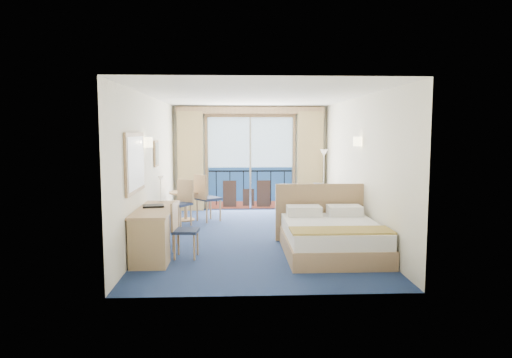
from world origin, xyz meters
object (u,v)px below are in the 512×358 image
bed (331,236)px  nightstand (346,222)px  table_chair_a (205,195)px  floor_lamp (324,164)px  desk_chair (181,226)px  desk (151,236)px  table_chair_b (182,200)px  armchair (313,200)px  round_table (185,199)px

bed → nightstand: bearing=65.3°
bed → table_chair_a: (-2.28, 2.83, 0.31)m
floor_lamp → desk_chair: (-3.13, -4.19, -0.69)m
bed → floor_lamp: 4.21m
floor_lamp → desk_chair: 5.27m
desk → table_chair_b: (0.14, 2.87, 0.13)m
bed → nightstand: bed is taller
bed → desk: 2.94m
nightstand → desk: size_ratio=0.35×
nightstand → table_chair_b: table_chair_b is taller
floor_lamp → bed: bearing=-99.2°
floor_lamp → table_chair_a: 3.24m
nightstand → desk: 3.83m
desk → table_chair_b: 2.88m
desk_chair → table_chair_b: 2.56m
armchair → floor_lamp: floor_lamp is taller
desk_chair → desk: bearing=132.6°
nightstand → round_table: size_ratio=0.81×
floor_lamp → nightstand: bearing=-92.1°
round_table → table_chair_b: (-0.01, -0.59, 0.06)m
floor_lamp → desk: size_ratio=0.94×
armchair → nightstand: bearing=66.8°
armchair → round_table: armchair is taller
desk → table_chair_a: 3.35m
floor_lamp → desk: 5.80m
armchair → desk_chair: (-2.74, -3.47, 0.12)m
round_table → floor_lamp: bearing=17.2°
desk → desk_chair: size_ratio=1.85×
bed → table_chair_a: table_chair_a is taller
armchair → desk_chair: 4.42m
nightstand → desk_chair: desk_chair is taller
bed → table_chair_a: bearing=128.9°
armchair → table_chair_a: size_ratio=0.80×
desk_chair → table_chair_a: 2.97m
bed → table_chair_b: 3.67m
floor_lamp → table_chair_b: size_ratio=1.58×
desk_chair → bed: bearing=-82.2°
round_table → table_chair_a: bearing=-20.0°
bed → desk: bed is taller
table_chair_b → round_table: bearing=122.2°
bed → round_table: 4.07m
bed → table_chair_a: 3.65m
desk_chair → armchair: bearing=-33.5°
armchair → round_table: 3.03m
desk_chair → round_table: size_ratio=1.24×
floor_lamp → table_chair_b: 3.84m
armchair → bed: bearing=54.7°
armchair → round_table: (-3.01, -0.34, 0.11)m
bed → desk_chair: bearing=-177.0°
nightstand → floor_lamp: size_ratio=0.38×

